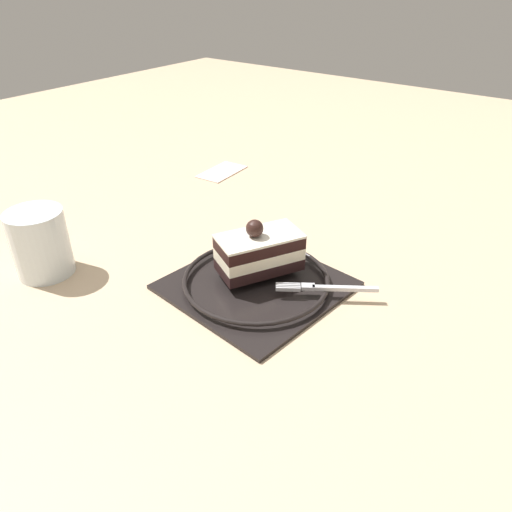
# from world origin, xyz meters

# --- Properties ---
(ground_plane) EXTENTS (2.40, 2.40, 0.00)m
(ground_plane) POSITION_xyz_m (0.00, 0.00, 0.00)
(ground_plane) COLOR tan
(dessert_plate) EXTENTS (0.21, 0.21, 0.02)m
(dessert_plate) POSITION_xyz_m (0.02, 0.02, 0.01)
(dessert_plate) COLOR black
(dessert_plate) RESTS_ON ground_plane
(cake_slice) EXTENTS (0.10, 0.12, 0.07)m
(cake_slice) POSITION_xyz_m (0.03, -0.00, 0.04)
(cake_slice) COLOR black
(cake_slice) RESTS_ON dessert_plate
(fork) EXTENTS (0.11, 0.08, 0.00)m
(fork) POSITION_xyz_m (-0.06, -0.01, 0.02)
(fork) COLOR silver
(fork) RESTS_ON dessert_plate
(drink_glass_near) EXTENTS (0.07, 0.07, 0.09)m
(drink_glass_near) POSITION_xyz_m (0.26, 0.15, 0.04)
(drink_glass_near) COLOR silver
(drink_glass_near) RESTS_ON ground_plane
(folded_napkin) EXTENTS (0.06, 0.10, 0.00)m
(folded_napkin) POSITION_xyz_m (0.31, -0.25, 0.00)
(folded_napkin) COLOR beige
(folded_napkin) RESTS_ON ground_plane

